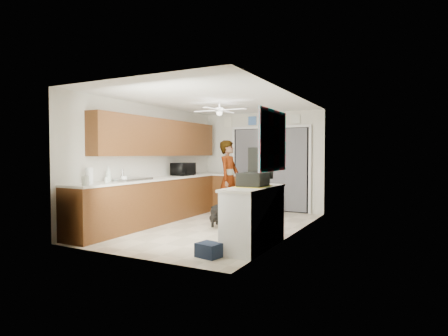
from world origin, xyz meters
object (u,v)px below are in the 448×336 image
at_px(cup, 124,179).
at_px(suitcase, 253,180).
at_px(cardboard_box, 234,237).
at_px(navy_crate, 209,250).
at_px(soap_bottle, 108,174).
at_px(dog, 218,215).
at_px(microwave, 183,169).
at_px(paper_towel_roll, 89,175).
at_px(man, 229,179).

distance_m(cup, suitcase, 2.55).
relative_size(cup, suitcase, 0.24).
relative_size(suitcase, cardboard_box, 1.30).
bearing_deg(suitcase, navy_crate, -113.67).
distance_m(soap_bottle, cardboard_box, 2.60).
distance_m(cup, dog, 1.97).
xyz_separation_m(microwave, cup, (0.05, -2.04, -0.10)).
bearing_deg(cup, soap_bottle, -128.71).
xyz_separation_m(cup, navy_crate, (2.23, -0.74, -0.89)).
distance_m(microwave, cardboard_box, 3.16).
relative_size(suitcase, dog, 0.84).
bearing_deg(suitcase, soap_bottle, -176.20).
relative_size(cup, navy_crate, 0.37).
bearing_deg(paper_towel_roll, man, 68.33).
height_order(cardboard_box, dog, dog).
distance_m(soap_bottle, cup, 0.29).
height_order(soap_bottle, cardboard_box, soap_bottle).
distance_m(cup, navy_crate, 2.51).
relative_size(cup, dog, 0.20).
bearing_deg(dog, man, 93.56).
relative_size(microwave, dog, 0.91).
bearing_deg(microwave, cardboard_box, -129.48).
xyz_separation_m(cup, paper_towel_roll, (-0.18, -0.65, 0.09)).
relative_size(microwave, man, 0.31).
distance_m(microwave, cup, 2.04).
distance_m(suitcase, navy_crate, 1.29).
bearing_deg(microwave, paper_towel_roll, 178.68).
distance_m(cup, paper_towel_roll, 0.68).
bearing_deg(cardboard_box, paper_towel_roll, -163.29).
bearing_deg(paper_towel_roll, cardboard_box, 16.71).
bearing_deg(navy_crate, soap_bottle, 167.60).
distance_m(suitcase, dog, 1.94).
distance_m(microwave, navy_crate, 3.73).
bearing_deg(cardboard_box, cup, -178.17).
relative_size(microwave, navy_crate, 1.65).
xyz_separation_m(paper_towel_roll, man, (1.18, 2.96, -0.20)).
distance_m(cup, man, 2.52).
distance_m(soap_bottle, dog, 2.26).
distance_m(microwave, soap_bottle, 2.25).
relative_size(navy_crate, dog, 0.55).
height_order(microwave, man, man).
height_order(microwave, dog, microwave).
height_order(man, dog, man).
bearing_deg(navy_crate, dog, 115.03).
height_order(microwave, navy_crate, microwave).
distance_m(cup, cardboard_box, 2.39).
relative_size(soap_bottle, suitcase, 0.56).
relative_size(cardboard_box, man, 0.22).
height_order(soap_bottle, paper_towel_roll, soap_bottle).
xyz_separation_m(navy_crate, dog, (-0.95, 2.04, 0.13)).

